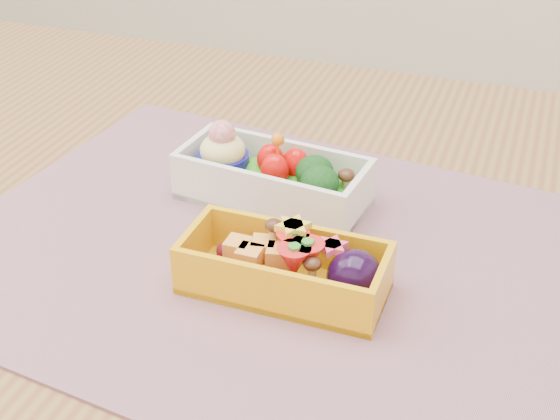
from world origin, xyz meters
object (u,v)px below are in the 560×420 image
(table, at_px, (275,335))
(bento_yellow, at_px, (289,267))
(placemat, at_px, (269,252))
(bento_white, at_px, (272,178))

(table, distance_m, bento_yellow, 0.14)
(placemat, bearing_deg, table, 94.14)
(placemat, xyz_separation_m, bento_yellow, (0.03, -0.04, 0.02))
(bento_white, xyz_separation_m, bento_yellow, (0.06, -0.12, -0.00))
(table, relative_size, placemat, 2.38)
(bento_white, bearing_deg, table, -61.82)
(table, xyz_separation_m, bento_white, (-0.02, 0.06, 0.12))
(bento_yellow, bearing_deg, placemat, 126.39)
(table, xyz_separation_m, placemat, (0.00, -0.02, 0.10))
(table, bearing_deg, bento_yellow, -61.19)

